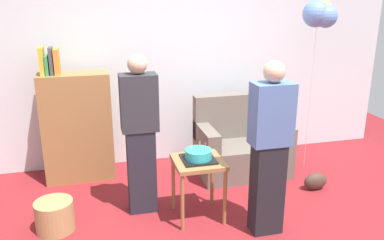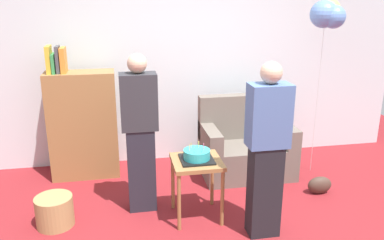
{
  "view_description": "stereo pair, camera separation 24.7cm",
  "coord_description": "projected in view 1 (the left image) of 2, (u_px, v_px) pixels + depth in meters",
  "views": [
    {
      "loc": [
        -1.06,
        -3.02,
        2.16
      ],
      "look_at": [
        -0.12,
        0.68,
        0.95
      ],
      "focal_mm": 37.3,
      "sensor_mm": 36.0,
      "label": 1
    },
    {
      "loc": [
        -0.82,
        -3.08,
        2.16
      ],
      "look_at": [
        -0.12,
        0.68,
        0.95
      ],
      "focal_mm": 37.3,
      "sensor_mm": 36.0,
      "label": 2
    }
  ],
  "objects": [
    {
      "name": "birthday_cake",
      "position": [
        198.0,
        155.0,
        3.87
      ],
      "size": [
        0.32,
        0.32,
        0.17
      ],
      "color": "black",
      "rests_on": "side_table"
    },
    {
      "name": "side_table",
      "position": [
        198.0,
        169.0,
        3.91
      ],
      "size": [
        0.48,
        0.48,
        0.62
      ],
      "color": "olive",
      "rests_on": "ground_plane"
    },
    {
      "name": "wicker_basket",
      "position": [
        55.0,
        216.0,
        3.78
      ],
      "size": [
        0.36,
        0.36,
        0.3
      ],
      "primitive_type": "cylinder",
      "color": "#A88451",
      "rests_on": "ground_plane"
    },
    {
      "name": "person_blowing_candles",
      "position": [
        140.0,
        135.0,
        3.95
      ],
      "size": [
        0.36,
        0.22,
        1.63
      ],
      "rotation": [
        0.0,
        0.0,
        0.02
      ],
      "color": "#23232D",
      "rests_on": "ground_plane"
    },
    {
      "name": "couch",
      "position": [
        241.0,
        146.0,
        5.01
      ],
      "size": [
        1.1,
        0.7,
        0.96
      ],
      "color": "#6B6056",
      "rests_on": "ground_plane"
    },
    {
      "name": "handbag",
      "position": [
        315.0,
        181.0,
        4.59
      ],
      "size": [
        0.28,
        0.14,
        0.2
      ],
      "primitive_type": "ellipsoid",
      "color": "#473328",
      "rests_on": "ground_plane"
    },
    {
      "name": "balloon_bunch",
      "position": [
        320.0,
        13.0,
        4.64
      ],
      "size": [
        0.38,
        0.39,
        2.11
      ],
      "color": "silver",
      "rests_on": "ground_plane"
    },
    {
      "name": "person_holding_cake",
      "position": [
        269.0,
        149.0,
        3.58
      ],
      "size": [
        0.36,
        0.22,
        1.63
      ],
      "rotation": [
        0.0,
        0.0,
        3.24
      ],
      "color": "black",
      "rests_on": "ground_plane"
    },
    {
      "name": "ground_plane",
      "position": [
        222.0,
        238.0,
        3.7
      ],
      "size": [
        8.0,
        8.0,
        0.0
      ],
      "primitive_type": "plane",
      "color": "maroon"
    },
    {
      "name": "wall_back",
      "position": [
        175.0,
        59.0,
        5.18
      ],
      "size": [
        6.0,
        0.1,
        2.7
      ],
      "primitive_type": "cube",
      "color": "silver",
      "rests_on": "ground_plane"
    },
    {
      "name": "bookshelf",
      "position": [
        77.0,
        126.0,
        4.72
      ],
      "size": [
        0.8,
        0.36,
        1.61
      ],
      "color": "olive",
      "rests_on": "ground_plane"
    }
  ]
}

